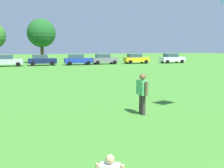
{
  "coord_description": "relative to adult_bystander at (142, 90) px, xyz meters",
  "views": [
    {
      "loc": [
        -3.34,
        0.26,
        2.85
      ],
      "look_at": [
        -0.39,
        9.21,
        1.51
      ],
      "focal_mm": 41.9,
      "sensor_mm": 36.0,
      "label": 1
    }
  ],
  "objects": [
    {
      "name": "parked_car_yellow_5",
      "position": [
        13.48,
        31.85,
        -0.18
      ],
      "size": [
        4.3,
        2.02,
        1.68
      ],
      "color": "yellow",
      "rests_on": "ground"
    },
    {
      "name": "parked_car_white_6",
      "position": [
        20.1,
        31.06,
        -0.18
      ],
      "size": [
        4.3,
        2.02,
        1.68
      ],
      "color": "white",
      "rests_on": "ground"
    },
    {
      "name": "tree_far_right",
      "position": [
        -1.8,
        38.54,
        4.22
      ],
      "size": [
        5.0,
        5.0,
        7.79
      ],
      "color": "brown",
      "rests_on": "ground"
    },
    {
      "name": "parked_car_navy_2",
      "position": [
        -2.29,
        32.06,
        -0.18
      ],
      "size": [
        4.3,
        2.02,
        1.68
      ],
      "color": "#141E4C",
      "rests_on": "ground"
    },
    {
      "name": "adult_bystander",
      "position": [
        0.0,
        0.0,
        0.0
      ],
      "size": [
        0.35,
        0.83,
        1.74
      ],
      "rotation": [
        0.0,
        0.0,
        4.77
      ],
      "color": "#3F3833",
      "rests_on": "ground"
    },
    {
      "name": "parked_car_blue_3",
      "position": [
        3.22,
        31.5,
        -0.18
      ],
      "size": [
        4.3,
        2.02,
        1.68
      ],
      "color": "#1E38AD",
      "rests_on": "ground"
    },
    {
      "name": "parked_car_silver_1",
      "position": [
        -7.28,
        31.6,
        -0.18
      ],
      "size": [
        4.3,
        2.02,
        1.68
      ],
      "color": "silver",
      "rests_on": "ground"
    },
    {
      "name": "parked_car_gray_4",
      "position": [
        7.78,
        31.9,
        -0.18
      ],
      "size": [
        4.3,
        2.02,
        1.68
      ],
      "color": "slate",
      "rests_on": "ground"
    },
    {
      "name": "ground_plane",
      "position": [
        -1.28,
        19.83,
        -1.03
      ],
      "size": [
        160.0,
        160.0,
        0.0
      ],
      "primitive_type": "plane",
      "color": "#42842D"
    }
  ]
}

